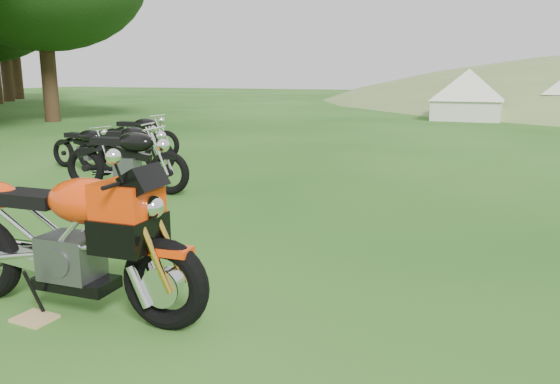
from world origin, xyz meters
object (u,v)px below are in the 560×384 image
at_px(sport_motorcycle, 67,228).
at_px(vintage_moto_c, 126,157).
at_px(vintage_moto_b, 85,146).
at_px(vintage_moto_a, 125,146).
at_px(vintage_moto_d, 139,135).
at_px(plywood_board, 35,318).
at_px(tent_left, 468,91).

relative_size(sport_motorcycle, vintage_moto_c, 1.08).
relative_size(sport_motorcycle, vintage_moto_b, 1.30).
xyz_separation_m(vintage_moto_a, vintage_moto_d, (-0.92, 1.57, 0.01)).
distance_m(vintage_moto_c, vintage_moto_d, 3.65).
distance_m(sport_motorcycle, vintage_moto_b, 6.67).
xyz_separation_m(plywood_board, vintage_moto_c, (-2.31, 3.87, 0.53)).
relative_size(plywood_board, tent_left, 0.11).
xyz_separation_m(plywood_board, vintage_moto_a, (-3.49, 5.29, 0.47)).
distance_m(plywood_board, tent_left, 20.55).
relative_size(plywood_board, vintage_moto_a, 0.15).
xyz_separation_m(vintage_moto_a, vintage_moto_b, (-0.84, -0.12, -0.04)).
bearing_deg(tent_left, vintage_moto_a, -108.22).
relative_size(vintage_moto_c, vintage_moto_d, 1.08).
height_order(vintage_moto_c, vintage_moto_d, vintage_moto_c).
bearing_deg(vintage_moto_d, vintage_moto_a, -62.93).
bearing_deg(sport_motorcycle, vintage_moto_c, 120.22).
relative_size(vintage_moto_c, tent_left, 0.80).
xyz_separation_m(vintage_moto_c, vintage_moto_d, (-2.09, 2.99, -0.04)).
bearing_deg(vintage_moto_a, tent_left, 59.75).
bearing_deg(vintage_moto_d, plywood_board, -60.45).
distance_m(vintage_moto_b, tent_left, 16.26).
relative_size(vintage_moto_a, vintage_moto_b, 1.09).
height_order(sport_motorcycle, vintage_moto_d, sport_motorcycle).
bearing_deg(vintage_moto_a, vintage_moto_b, 174.84).
bearing_deg(tent_left, vintage_moto_d, -113.41).
bearing_deg(vintage_moto_c, plywood_board, -65.78).
distance_m(vintage_moto_a, vintage_moto_c, 1.84).
relative_size(sport_motorcycle, plywood_board, 7.80).
distance_m(vintage_moto_c, tent_left, 16.97).
height_order(sport_motorcycle, tent_left, tent_left).
bearing_deg(plywood_board, vintage_moto_b, 129.96).
bearing_deg(vintage_moto_c, vintage_moto_d, 118.36).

